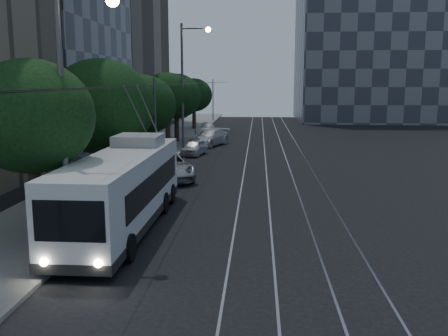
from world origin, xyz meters
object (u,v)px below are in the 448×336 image
(car_white_b, at_px, (210,138))
(car_white_a, at_px, (194,147))
(pickup_silver, at_px, (166,166))
(streetlamp_far, at_px, (187,75))
(trolleybus, at_px, (124,189))
(car_white_d, at_px, (208,128))
(car_white_c, at_px, (203,135))
(streetlamp_near, at_px, (73,94))

(car_white_b, bearing_deg, car_white_a, -74.53)
(pickup_silver, relative_size, car_white_b, 1.14)
(car_white_a, relative_size, streetlamp_far, 0.34)
(trolleybus, distance_m, car_white_b, 25.74)
(car_white_d, height_order, streetlamp_far, streetlamp_far)
(car_white_d, bearing_deg, car_white_b, -88.53)
(car_white_d, xyz_separation_m, streetlamp_far, (-0.48, -11.83, 5.53))
(trolleybus, bearing_deg, car_white_a, 89.63)
(trolleybus, bearing_deg, streetlamp_far, 92.05)
(pickup_silver, relative_size, car_white_c, 1.43)
(car_white_a, bearing_deg, streetlamp_far, 117.25)
(car_white_b, height_order, streetlamp_far, streetlamp_far)
(car_white_a, xyz_separation_m, streetlamp_far, (-0.93, 3.06, 5.65))
(car_white_c, height_order, streetlamp_far, streetlamp_far)
(car_white_b, bearing_deg, streetlamp_far, -97.15)
(trolleybus, bearing_deg, pickup_silver, 91.48)
(car_white_c, xyz_separation_m, car_white_d, (-0.23, 6.66, 0.07))
(pickup_silver, relative_size, streetlamp_near, 0.65)
(car_white_c, bearing_deg, trolleybus, -95.24)
(car_white_a, distance_m, streetlamp_far, 6.49)
(streetlamp_far, bearing_deg, car_white_a, -73.19)
(streetlamp_far, bearing_deg, trolleybus, -88.29)
(car_white_b, height_order, car_white_c, car_white_b)
(trolleybus, relative_size, streetlamp_far, 1.11)
(car_white_d, height_order, streetlamp_near, streetlamp_near)
(car_white_a, bearing_deg, streetlamp_near, -82.42)
(car_white_b, bearing_deg, car_white_d, 118.46)
(car_white_a, height_order, streetlamp_near, streetlamp_near)
(trolleybus, bearing_deg, car_white_c, 90.28)
(car_white_d, relative_size, streetlamp_near, 0.48)
(trolleybus, distance_m, car_white_c, 28.05)
(pickup_silver, distance_m, streetlamp_near, 13.45)
(trolleybus, relative_size, car_white_d, 2.73)
(car_white_c, distance_m, streetlamp_near, 31.01)
(car_white_a, relative_size, car_white_d, 0.84)
(car_white_a, bearing_deg, car_white_b, 94.31)
(pickup_silver, xyz_separation_m, car_white_d, (0.00, 24.66, -0.07))
(car_white_c, relative_size, car_white_d, 0.94)
(car_white_a, relative_size, car_white_b, 0.71)
(trolleybus, distance_m, car_white_a, 19.82)
(car_white_c, bearing_deg, streetlamp_far, -102.99)
(car_white_b, relative_size, car_white_d, 1.18)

